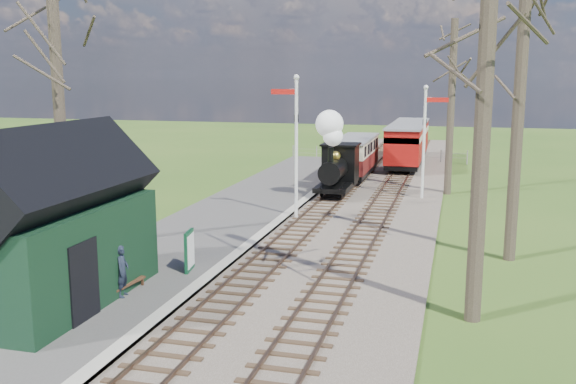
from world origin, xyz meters
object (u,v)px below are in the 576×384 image
semaphore_far (426,133)px  bench (123,278)px  station_shed (52,226)px  locomotive (336,159)px  person (122,271)px  red_carriage_a (405,147)px  coach (355,155)px  sign_board (190,251)px  red_carriage_b (411,138)px  semaphore_near (295,137)px

semaphore_far → bench: semaphore_far is taller
station_shed → locomotive: size_ratio=1.45×
locomotive → person: (-2.76, -16.72, -1.09)m
semaphore_far → red_carriage_a: semaphore_far is taller
semaphore_far → coach: size_ratio=0.82×
semaphore_far → person: (-7.15, -17.20, -2.43)m
semaphore_far → sign_board: 16.04m
semaphore_far → locomotive: bearing=-173.8°
station_shed → red_carriage_a: (6.90, 27.62, -0.64)m
semaphore_far → bench: bearing=-113.8°
sign_board → bench: size_ratio=0.89×
semaphore_far → red_carriage_b: (-1.77, 15.12, -1.73)m
semaphore_near → sign_board: size_ratio=4.92×
red_carriage_b → bench: size_ratio=3.93×
station_shed → locomotive: 18.04m
red_carriage_a → red_carriage_b: 5.50m
red_carriage_a → sign_board: (-4.55, -24.13, -0.79)m
locomotive → person: 16.98m
semaphore_far → red_carriage_a: bearing=100.5°
semaphore_near → red_carriage_a: bearing=77.8°
semaphore_near → semaphore_far: size_ratio=1.09×
red_carriage_b → bench: (-5.61, -31.89, -1.05)m
semaphore_near → bench: bearing=-101.8°
red_carriage_a → locomotive: bearing=-104.5°
station_shed → red_carriage_b: 33.83m
red_carriage_b → semaphore_near: bearing=-99.1°
person → red_carriage_b: bearing=-20.1°
red_carriage_a → sign_board: bearing=-100.7°
locomotive → sign_board: size_ratio=3.44×
coach → red_carriage_b: size_ratio=1.24×
locomotive → red_carriage_b: 15.81m
sign_board → person: person is taller
bench → red_carriage_a: bearing=78.0°
semaphore_near → person: size_ratio=4.30×
red_carriage_a → bench: bearing=-102.0°
station_shed → person: size_ratio=4.36×
semaphore_near → red_carriage_b: 21.48m
sign_board → person: size_ratio=0.87×
semaphore_near → bench: 11.42m
locomotive → red_carriage_b: (2.61, 15.59, -0.39)m
locomotive → station_shed: bearing=-103.7°
semaphore_far → sign_board: semaphore_far is taller
semaphore_near → coach: (0.77, 11.58, -2.15)m
station_shed → locomotive: bearing=76.3°
locomotive → red_carriage_a: (2.61, 10.09, -0.39)m
semaphore_near → red_carriage_a: (3.37, 15.62, -2.00)m
person → coach: bearing=-17.6°
red_carriage_a → coach: bearing=-122.8°
person → bench: bearing=19.0°
bench → semaphore_far: bearing=66.2°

